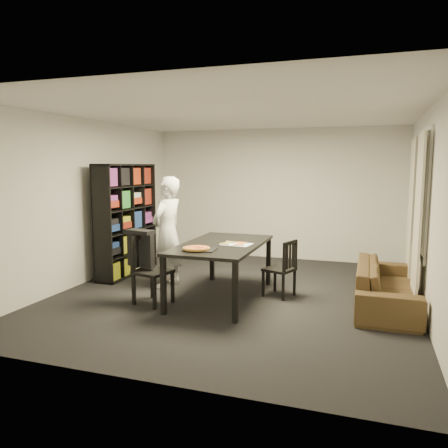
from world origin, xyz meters
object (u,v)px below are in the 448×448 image
(chair_left, at_px, (148,265))
(sofa, at_px, (387,285))
(dining_table, at_px, (222,248))
(pepperoni_pizza, at_px, (196,248))
(baking_tray, at_px, (200,249))
(bookshelf, at_px, (126,220))
(chair_right, at_px, (284,265))
(person, at_px, (168,232))

(chair_left, bearing_deg, sofa, -60.07)
(dining_table, bearing_deg, pepperoni_pizza, -104.23)
(baking_tray, bearing_deg, dining_table, 78.15)
(bookshelf, relative_size, baking_tray, 4.75)
(dining_table, xyz_separation_m, pepperoni_pizza, (-0.15, -0.58, 0.10))
(bookshelf, xyz_separation_m, chair_right, (2.84, -0.50, -0.48))
(bookshelf, xyz_separation_m, chair_left, (1.13, -1.35, -0.42))
(chair_left, bearing_deg, baking_tray, -76.92)
(dining_table, bearing_deg, chair_right, 21.97)
(chair_right, bearing_deg, bookshelf, -80.89)
(chair_right, bearing_deg, dining_table, -48.95)
(chair_right, distance_m, person, 1.86)
(chair_right, height_order, baking_tray, chair_right)
(chair_right, xyz_separation_m, sofa, (1.38, 0.02, -0.18))
(sofa, bearing_deg, person, 90.47)
(chair_left, height_order, chair_right, chair_left)
(bookshelf, bearing_deg, pepperoni_pizza, -37.01)
(pepperoni_pizza, height_order, sofa, pepperoni_pizza)
(dining_table, relative_size, pepperoni_pizza, 5.40)
(dining_table, xyz_separation_m, chair_left, (-0.89, -0.52, -0.19))
(chair_right, xyz_separation_m, pepperoni_pizza, (-0.97, -0.91, 0.34))
(chair_right, distance_m, pepperoni_pizza, 1.38)
(sofa, bearing_deg, chair_left, 105.72)
(dining_table, xyz_separation_m, sofa, (2.21, 0.35, -0.43))
(pepperoni_pizza, bearing_deg, dining_table, 75.77)
(bookshelf, bearing_deg, person, -26.30)
(bookshelf, relative_size, person, 1.11)
(chair_left, bearing_deg, bookshelf, 54.18)
(chair_left, distance_m, person, 0.91)
(bookshelf, height_order, chair_right, bookshelf)
(baking_tray, bearing_deg, chair_left, 178.87)
(sofa, bearing_deg, pepperoni_pizza, 111.56)
(dining_table, height_order, sofa, dining_table)
(baking_tray, bearing_deg, chair_right, 42.80)
(dining_table, distance_m, pepperoni_pizza, 0.61)
(pepperoni_pizza, xyz_separation_m, sofa, (2.36, 0.93, -0.53))
(bookshelf, bearing_deg, dining_table, -22.40)
(baking_tray, distance_m, sofa, 2.54)
(dining_table, xyz_separation_m, baking_tray, (-0.11, -0.53, 0.08))
(chair_left, height_order, sofa, chair_left)
(dining_table, height_order, pepperoni_pizza, pepperoni_pizza)
(chair_left, height_order, pepperoni_pizza, chair_left)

